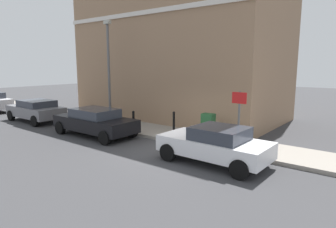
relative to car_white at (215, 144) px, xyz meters
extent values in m
plane|color=#38383A|center=(0.27, 2.16, -0.70)|extent=(80.00, 80.00, 0.00)
cube|color=gray|center=(2.31, 8.16, -0.63)|extent=(2.32, 30.00, 0.15)
cube|color=#937256|center=(7.01, 6.56, 4.07)|extent=(7.07, 12.80, 9.54)
cube|color=silver|center=(3.43, 6.56, 5.57)|extent=(0.12, 12.80, 0.24)
cube|color=silver|center=(0.00, 0.05, -0.09)|extent=(1.83, 3.93, 0.58)
cube|color=#2D333D|center=(0.00, -0.18, 0.40)|extent=(1.58, 1.79, 0.46)
cylinder|color=black|center=(-0.81, 1.47, -0.38)|extent=(0.23, 0.64, 0.64)
cylinder|color=black|center=(0.86, 1.44, -0.38)|extent=(0.23, 0.64, 0.64)
cylinder|color=black|center=(-0.85, -1.34, -0.38)|extent=(0.23, 0.64, 0.64)
cylinder|color=black|center=(0.81, -1.36, -0.38)|extent=(0.23, 0.64, 0.64)
cube|color=black|center=(-0.03, 6.65, -0.08)|extent=(1.80, 4.51, 0.61)
cube|color=#2D333D|center=(-0.03, 6.62, 0.43)|extent=(1.57, 2.20, 0.44)
cylinder|color=black|center=(-0.87, 8.34, -0.38)|extent=(0.22, 0.64, 0.64)
cylinder|color=black|center=(0.79, 8.35, -0.38)|extent=(0.22, 0.64, 0.64)
cylinder|color=black|center=(-0.85, 4.94, -0.38)|extent=(0.22, 0.64, 0.64)
cylinder|color=black|center=(0.82, 4.95, -0.38)|extent=(0.22, 0.64, 0.64)
cube|color=slate|center=(0.07, 12.52, -0.07)|extent=(1.79, 4.07, 0.62)
cube|color=#2D333D|center=(0.07, 12.32, 0.43)|extent=(1.58, 2.08, 0.41)
cylinder|color=black|center=(-0.77, 14.00, -0.38)|extent=(0.22, 0.64, 0.64)
cylinder|color=black|center=(0.92, 14.00, -0.38)|extent=(0.22, 0.64, 0.64)
cylinder|color=black|center=(-0.77, 11.04, -0.38)|extent=(0.22, 0.64, 0.64)
cylinder|color=black|center=(0.91, 11.03, -0.38)|extent=(0.22, 0.64, 0.64)
cylinder|color=black|center=(0.72, 17.41, -0.38)|extent=(0.23, 0.64, 0.64)
cube|color=#1E4C28|center=(2.39, 1.69, 0.02)|extent=(0.40, 0.55, 1.15)
cube|color=#333333|center=(2.39, 1.69, -0.51)|extent=(0.46, 0.61, 0.08)
cylinder|color=black|center=(2.49, 3.69, -0.08)|extent=(0.12, 0.12, 0.95)
sphere|color=black|center=(2.49, 3.69, 0.42)|extent=(0.14, 0.14, 0.14)
cylinder|color=black|center=(1.41, 5.41, -0.08)|extent=(0.12, 0.12, 0.95)
sphere|color=black|center=(1.41, 5.41, 0.42)|extent=(0.14, 0.14, 0.14)
cylinder|color=#59595B|center=(1.64, -0.12, 0.60)|extent=(0.08, 0.08, 2.30)
cube|color=white|center=(1.62, -0.12, 1.50)|extent=(0.03, 0.56, 0.40)
cube|color=red|center=(1.60, -0.12, 1.50)|extent=(0.01, 0.60, 0.44)
cylinder|color=#59595B|center=(2.21, 8.10, 2.20)|extent=(0.14, 0.14, 5.50)
cube|color=#A5A599|center=(2.21, 8.10, 5.07)|extent=(0.20, 0.44, 0.20)
camera|label=1|loc=(-8.86, -4.84, 2.76)|focal=31.24mm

